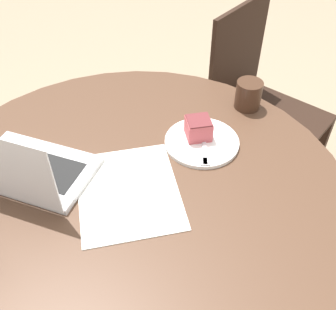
# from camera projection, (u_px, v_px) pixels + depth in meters

# --- Properties ---
(dining_table) EXTENTS (1.17, 1.17, 0.72)m
(dining_table) POSITION_uv_depth(u_px,v_px,m) (133.00, 222.00, 1.12)
(dining_table) COLOR #4C3323
(dining_table) RESTS_ON ground_plane
(chair) EXTENTS (0.51, 0.51, 0.89)m
(chair) POSITION_uv_depth(u_px,v_px,m) (257.00, 109.00, 1.71)
(chair) COLOR black
(chair) RESTS_ON ground_plane
(paper_document) EXTENTS (0.39, 0.36, 0.00)m
(paper_document) POSITION_uv_depth(u_px,v_px,m) (128.00, 191.00, 1.02)
(paper_document) COLOR white
(paper_document) RESTS_ON dining_table
(plate) EXTENTS (0.22, 0.22, 0.01)m
(plate) POSITION_uv_depth(u_px,v_px,m) (202.00, 142.00, 1.15)
(plate) COLOR white
(plate) RESTS_ON dining_table
(cake_slice) EXTENTS (0.09, 0.09, 0.06)m
(cake_slice) POSITION_uv_depth(u_px,v_px,m) (198.00, 128.00, 1.14)
(cake_slice) COLOR #B74C51
(cake_slice) RESTS_ON plate
(fork) EXTENTS (0.15, 0.12, 0.00)m
(fork) POSITION_uv_depth(u_px,v_px,m) (204.00, 149.00, 1.12)
(fork) COLOR silver
(fork) RESTS_ON plate
(coffee_glass) EXTENTS (0.08, 0.08, 0.09)m
(coffee_glass) POSITION_uv_depth(u_px,v_px,m) (248.00, 95.00, 1.26)
(coffee_glass) COLOR #3D2619
(coffee_glass) RESTS_ON dining_table
(laptop) EXTENTS (0.39, 0.36, 0.22)m
(laptop) POSITION_uv_depth(u_px,v_px,m) (24.00, 168.00, 1.02)
(laptop) COLOR silver
(laptop) RESTS_ON dining_table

